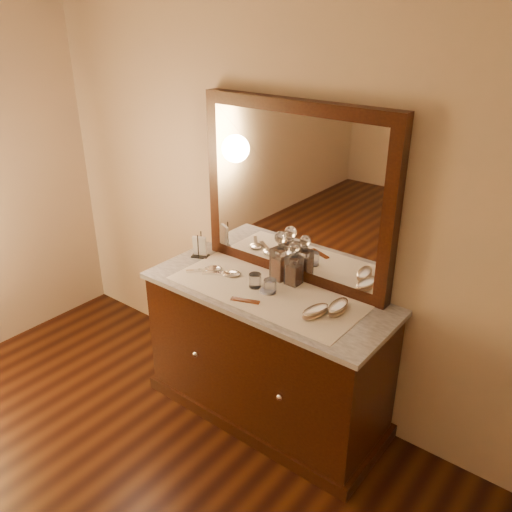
# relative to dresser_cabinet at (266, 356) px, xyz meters

# --- Properties ---
(dresser_cabinet) EXTENTS (1.40, 0.55, 0.82)m
(dresser_cabinet) POSITION_rel_dresser_cabinet_xyz_m (0.00, 0.00, 0.00)
(dresser_cabinet) COLOR black
(dresser_cabinet) RESTS_ON floor
(dresser_plinth) EXTENTS (1.46, 0.59, 0.08)m
(dresser_plinth) POSITION_rel_dresser_cabinet_xyz_m (0.00, 0.00, -0.37)
(dresser_plinth) COLOR black
(dresser_plinth) RESTS_ON floor
(knob_left) EXTENTS (0.04, 0.04, 0.04)m
(knob_left) POSITION_rel_dresser_cabinet_xyz_m (-0.30, -0.28, 0.04)
(knob_left) COLOR silver
(knob_left) RESTS_ON dresser_cabinet
(knob_right) EXTENTS (0.04, 0.04, 0.04)m
(knob_right) POSITION_rel_dresser_cabinet_xyz_m (0.30, -0.28, 0.04)
(knob_right) COLOR silver
(knob_right) RESTS_ON dresser_cabinet
(marble_top) EXTENTS (1.44, 0.59, 0.03)m
(marble_top) POSITION_rel_dresser_cabinet_xyz_m (0.00, 0.00, 0.42)
(marble_top) COLOR silver
(marble_top) RESTS_ON dresser_cabinet
(mirror_frame) EXTENTS (1.20, 0.08, 1.00)m
(mirror_frame) POSITION_rel_dresser_cabinet_xyz_m (0.00, 0.25, 0.94)
(mirror_frame) COLOR black
(mirror_frame) RESTS_ON marble_top
(mirror_glass) EXTENTS (1.06, 0.01, 0.86)m
(mirror_glass) POSITION_rel_dresser_cabinet_xyz_m (0.00, 0.21, 0.94)
(mirror_glass) COLOR white
(mirror_glass) RESTS_ON marble_top
(lace_runner) EXTENTS (1.10, 0.45, 0.00)m
(lace_runner) POSITION_rel_dresser_cabinet_xyz_m (0.00, -0.02, 0.44)
(lace_runner) COLOR silver
(lace_runner) RESTS_ON marble_top
(pin_dish) EXTENTS (0.08, 0.08, 0.01)m
(pin_dish) POSITION_rel_dresser_cabinet_xyz_m (0.01, -0.02, 0.45)
(pin_dish) COLOR white
(pin_dish) RESTS_ON lace_runner
(comb) EXTENTS (0.16, 0.08, 0.01)m
(comb) POSITION_rel_dresser_cabinet_xyz_m (-0.02, -0.17, 0.45)
(comb) COLOR brown
(comb) RESTS_ON lace_runner
(napkin_rack) EXTENTS (0.12, 0.10, 0.16)m
(napkin_rack) POSITION_rel_dresser_cabinet_xyz_m (-0.60, 0.09, 0.50)
(napkin_rack) COLOR black
(napkin_rack) RESTS_ON marble_top
(decanter_left) EXTENTS (0.10, 0.10, 0.29)m
(decanter_left) POSITION_rel_dresser_cabinet_xyz_m (-0.03, 0.16, 0.56)
(decanter_left) COLOR #893B14
(decanter_left) RESTS_ON lace_runner
(decanter_right) EXTENTS (0.08, 0.08, 0.26)m
(decanter_right) POSITION_rel_dresser_cabinet_xyz_m (0.07, 0.15, 0.54)
(decanter_right) COLOR #893B14
(decanter_right) RESTS_ON lace_runner
(brush_near) EXTENTS (0.11, 0.18, 0.05)m
(brush_near) POSITION_rel_dresser_cabinet_xyz_m (0.35, -0.06, 0.47)
(brush_near) COLOR tan
(brush_near) RESTS_ON lace_runner
(brush_far) EXTENTS (0.09, 0.18, 0.05)m
(brush_far) POSITION_rel_dresser_cabinet_xyz_m (0.42, 0.05, 0.47)
(brush_far) COLOR tan
(brush_far) RESTS_ON lace_runner
(hand_mirror_outer) EXTENTS (0.18, 0.19, 0.02)m
(hand_mirror_outer) POSITION_rel_dresser_cabinet_xyz_m (-0.41, -0.02, 0.45)
(hand_mirror_outer) COLOR silver
(hand_mirror_outer) RESTS_ON lace_runner
(hand_mirror_inner) EXTENTS (0.22, 0.17, 0.02)m
(hand_mirror_inner) POSITION_rel_dresser_cabinet_xyz_m (-0.29, 0.00, 0.45)
(hand_mirror_inner) COLOR silver
(hand_mirror_inner) RESTS_ON lace_runner
(tumblers) EXTENTS (0.18, 0.07, 0.08)m
(tumblers) POSITION_rel_dresser_cabinet_xyz_m (-0.02, -0.01, 0.48)
(tumblers) COLOR white
(tumblers) RESTS_ON lace_runner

